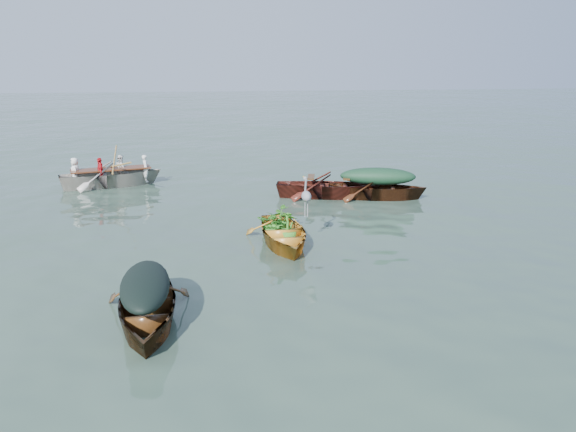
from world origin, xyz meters
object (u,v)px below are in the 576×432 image
Objects in this scene: green_tarp_boat at (377,199)px; heron at (306,203)px; open_wooden_boat at (328,197)px; rowed_boat at (112,186)px; dark_covered_boat at (148,322)px; yellow_dinghy at (283,244)px.

heron reaches higher than green_tarp_boat.
open_wooden_boat is 0.96× the size of rowed_boat.
open_wooden_boat is at bearing -125.18° from rowed_boat.
dark_covered_boat is at bearing 176.93° from rowed_boat.
rowed_boat is at bearing 98.11° from dark_covered_boat.
rowed_boat is (-8.14, 3.08, 0.00)m from green_tarp_boat.
green_tarp_boat is 0.93× the size of open_wooden_boat.
open_wooden_boat is 4.58m from heron.
dark_covered_boat is at bearing -129.69° from yellow_dinghy.
dark_covered_boat is at bearing 162.49° from open_wooden_boat.
green_tarp_boat is at bearing 47.90° from dark_covered_boat.
yellow_dinghy is at bearing 153.73° from green_tarp_boat.
yellow_dinghy is 3.68× the size of heron.
dark_covered_boat is 0.81× the size of rowed_boat.
green_tarp_boat is (6.22, 7.45, 0.00)m from dark_covered_boat.
heron is at bearing 158.03° from green_tarp_boat.
rowed_boat reaches higher than yellow_dinghy.
heron is at bearing 5.19° from yellow_dinghy.
rowed_boat is (-1.92, 10.53, 0.00)m from dark_covered_boat.
heron reaches higher than open_wooden_boat.
open_wooden_boat is (-1.42, 0.40, 0.00)m from green_tarp_boat.
dark_covered_boat is (-2.74, -3.55, 0.00)m from yellow_dinghy.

